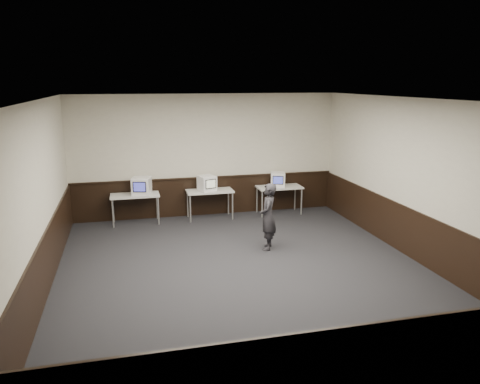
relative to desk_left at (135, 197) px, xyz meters
name	(u,v)px	position (x,y,z in m)	size (l,w,h in m)	color
floor	(244,271)	(1.90, -3.60, -0.68)	(8.00, 8.00, 0.00)	black
ceiling	(244,99)	(1.90, -3.60, 2.52)	(8.00, 8.00, 0.00)	white
back_wall	(207,156)	(1.90, 0.40, 0.92)	(7.00, 7.00, 0.00)	beige
front_wall	(342,275)	(1.90, -7.60, 0.92)	(7.00, 7.00, 0.00)	beige
left_wall	(39,200)	(-1.60, -3.60, 0.92)	(8.00, 8.00, 0.00)	beige
right_wall	(414,179)	(5.40, -3.60, 0.92)	(8.00, 8.00, 0.00)	beige
wainscot_back	(207,196)	(1.90, 0.38, -0.18)	(6.98, 0.04, 1.00)	black
wainscot_front	(336,369)	(1.90, -7.58, -0.18)	(6.98, 0.04, 1.00)	black
wainscot_left	(47,263)	(-1.58, -3.60, -0.18)	(0.04, 7.98, 1.00)	black
wainscot_right	(408,232)	(5.38, -3.60, -0.18)	(0.04, 7.98, 1.00)	black
wainscot_rail	(207,177)	(1.90, 0.36, 0.34)	(6.98, 0.06, 0.04)	black
desk_left	(135,197)	(0.00, 0.00, 0.00)	(1.20, 0.60, 0.75)	beige
desk_center	(210,193)	(1.90, 0.00, 0.00)	(1.20, 0.60, 0.75)	beige
desk_right	(279,189)	(3.80, 0.00, 0.00)	(1.20, 0.60, 0.75)	beige
emac_left	(142,186)	(0.17, -0.03, 0.29)	(0.54, 0.55, 0.43)	white
emac_center	(207,183)	(1.83, -0.03, 0.27)	(0.50, 0.52, 0.39)	white
emac_right	(278,179)	(3.77, 0.03, 0.26)	(0.49, 0.50, 0.38)	white
person	(268,217)	(2.69, -2.56, 0.04)	(0.52, 0.34, 1.43)	black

